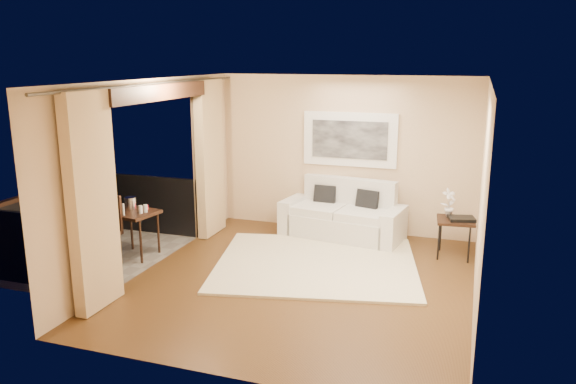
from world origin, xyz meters
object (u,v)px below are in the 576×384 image
at_px(sofa, 344,217).
at_px(balcony_chair_near, 105,225).
at_px(side_table, 456,223).
at_px(ice_bucket, 131,204).
at_px(orchid, 449,202).
at_px(balcony_chair_far, 79,218).
at_px(bistro_table, 135,217).

distance_m(sofa, balcony_chair_near, 3.85).
bearing_deg(balcony_chair_near, side_table, 19.11).
bearing_deg(ice_bucket, sofa, 32.79).
relative_size(orchid, balcony_chair_near, 0.42).
height_order(sofa, balcony_chair_near, balcony_chair_near).
xyz_separation_m(orchid, balcony_chair_near, (-4.73, -2.10, -0.22)).
xyz_separation_m(balcony_chair_near, ice_bucket, (0.11, 0.50, 0.21)).
distance_m(sofa, balcony_chair_far, 4.28).
bearing_deg(balcony_chair_near, balcony_chair_far, 154.13).
height_order(bistro_table, balcony_chair_near, balcony_chair_near).
relative_size(side_table, balcony_chair_far, 0.63).
bearing_deg(sofa, ice_bucket, -138.69).
relative_size(balcony_chair_far, ice_bucket, 4.75).
xyz_separation_m(sofa, orchid, (1.71, -0.28, 0.47)).
bearing_deg(side_table, bistro_table, -161.62).
relative_size(side_table, balcony_chair_near, 0.58).
height_order(sofa, bistro_table, sofa).
height_order(sofa, side_table, sofa).
bearing_deg(sofa, orchid, -0.82).
relative_size(bistro_table, ice_bucket, 3.53).
bearing_deg(ice_bucket, bistro_table, -35.61).
height_order(orchid, ice_bucket, orchid).
distance_m(side_table, ice_bucket, 4.97).
distance_m(orchid, balcony_chair_far, 5.74).
bearing_deg(bistro_table, side_table, 18.38).
bearing_deg(ice_bucket, orchid, 19.01).
distance_m(balcony_chair_far, ice_bucket, 0.89).
bearing_deg(balcony_chair_far, balcony_chair_near, 173.93).
height_order(bistro_table, balcony_chair_far, balcony_chair_far).
distance_m(bistro_table, balcony_chair_far, 0.95).
distance_m(sofa, ice_bucket, 3.49).
relative_size(side_table, bistro_table, 0.85).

